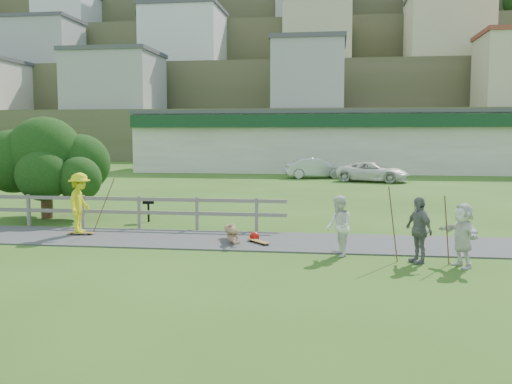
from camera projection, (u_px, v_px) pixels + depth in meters
ground at (169, 250)px, 15.75m from camera, size 260.00×260.00×0.00m
path at (183, 239)px, 17.22m from camera, size 34.00×3.00×0.04m
fence at (66, 206)px, 19.56m from camera, size 15.05×0.10×1.10m
strip_mall at (330, 141)px, 49.35m from camera, size 32.50×10.75×5.10m
hillside at (312, 72)px, 104.23m from camera, size 220.00×67.00×47.50m
skater_rider at (80, 206)px, 17.79m from camera, size 0.80×1.27×1.88m
skater_fallen at (232, 233)px, 16.64m from camera, size 1.69×0.84×0.60m
spectator_a at (339, 226)px, 14.82m from camera, size 0.79×0.91×1.59m
spectator_b at (419, 230)px, 14.06m from camera, size 0.80×1.04×1.65m
spectator_d at (463, 235)px, 13.61m from camera, size 0.98×1.51×1.56m
car_silver at (316, 168)px, 41.11m from camera, size 4.60×2.43×1.44m
car_white at (373, 172)px, 37.93m from camera, size 5.14×3.46×1.31m
tree at (46, 179)px, 21.43m from camera, size 4.52×4.52×3.00m
bbq at (148, 210)px, 20.67m from camera, size 0.48×0.42×0.88m
longboard_rider at (81, 234)px, 17.88m from camera, size 0.85×0.24×0.09m
longboard_fallen at (259, 243)px, 16.45m from camera, size 0.76×0.80×0.10m
helmet at (254, 237)px, 16.92m from camera, size 0.29×0.29×0.29m
pole_rider at (103, 204)px, 18.10m from camera, size 0.03×0.03×1.95m
pole_spec_left at (393, 224)px, 14.14m from camera, size 0.03×0.03×1.91m
pole_spec_right at (447, 230)px, 13.88m from camera, size 0.03×0.03×1.70m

